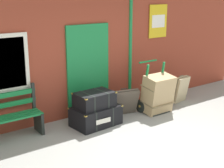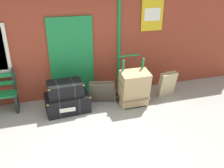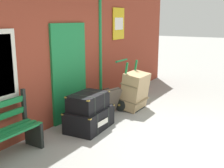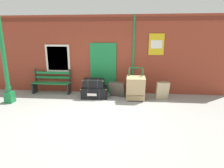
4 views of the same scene
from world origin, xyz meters
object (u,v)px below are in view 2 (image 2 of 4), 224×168
porters_trolley (131,92)px  suitcase_cream (167,84)px  steamer_trunk_middle (65,89)px  large_brown_trunk (134,88)px  steamer_trunk_base (67,103)px  suitcase_olive (102,92)px

porters_trolley → suitcase_cream: porters_trolley is taller
steamer_trunk_middle → large_brown_trunk: bearing=-8.1°
porters_trolley → steamer_trunk_base: bearing=178.1°
steamer_trunk_base → suitcase_cream: bearing=-0.1°
steamer_trunk_middle → suitcase_cream: steamer_trunk_middle is taller
steamer_trunk_base → suitcase_cream: (2.63, -0.01, 0.14)m
steamer_trunk_base → steamer_trunk_middle: steamer_trunk_middle is taller
porters_trolley → suitcase_olive: (-0.72, 0.17, 0.04)m
steamer_trunk_base → suitcase_olive: bearing=7.3°
large_brown_trunk → suitcase_cream: large_brown_trunk is taller
large_brown_trunk → suitcase_cream: bearing=12.0°
steamer_trunk_middle → large_brown_trunk: (1.63, -0.23, -0.11)m
steamer_trunk_base → large_brown_trunk: 1.64m
steamer_trunk_base → steamer_trunk_middle: 0.37m
steamer_trunk_base → porters_trolley: (1.60, -0.05, 0.06)m
steamer_trunk_base → porters_trolley: 1.61m
porters_trolley → suitcase_cream: size_ratio=1.70×
large_brown_trunk → porters_trolley: bearing=90.0°
steamer_trunk_middle → porters_trolley: size_ratio=0.69×
large_brown_trunk → suitcase_olive: large_brown_trunk is taller
suitcase_olive → steamer_trunk_middle: bearing=-173.3°
steamer_trunk_base → large_brown_trunk: large_brown_trunk is taller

